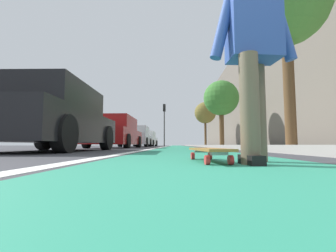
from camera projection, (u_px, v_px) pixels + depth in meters
ground_plane at (180, 148)px, 10.95m from camera, size 80.00×80.00×0.00m
bike_lane_paint at (178, 146)px, 24.89m from camera, size 56.00×1.83×0.00m
lane_stripe_white at (166, 146)px, 20.94m from camera, size 52.00×0.16×0.01m
sidewalk_curb at (216, 146)px, 18.82m from camera, size 52.00×3.20×0.14m
building_facade at (240, 101)px, 23.07m from camera, size 40.00×1.20×9.21m
skateboard at (209, 151)px, 1.94m from camera, size 0.86×0.28×0.11m
skater_person at (253, 46)px, 1.84m from camera, size 0.48×0.72×1.64m
parked_car_near at (52, 119)px, 5.26m from camera, size 4.14×2.07×1.50m
parked_car_mid at (116, 133)px, 10.89m from camera, size 4.58×1.93×1.46m
parked_car_far at (136, 137)px, 16.96m from camera, size 4.25×2.05×1.49m
parked_car_end at (146, 139)px, 22.70m from camera, size 4.34×2.05×1.47m
traffic_light at (164, 117)px, 25.11m from camera, size 0.33×0.28×4.62m
street_tree_near at (285, 6)px, 6.14m from camera, size 2.20×2.20×5.01m
street_tree_mid at (221, 99)px, 14.84m from camera, size 2.27×2.27×4.31m
street_tree_far at (205, 113)px, 22.82m from camera, size 2.13×2.13×4.41m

